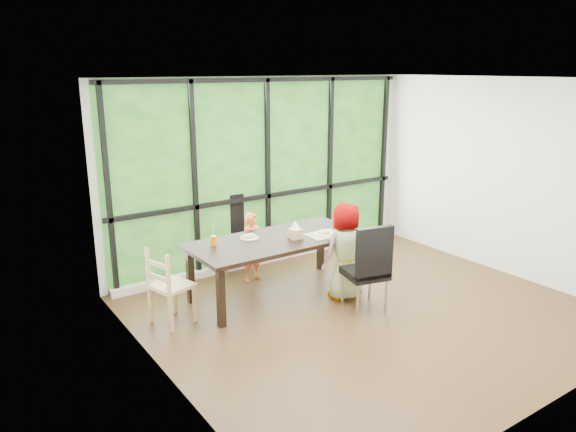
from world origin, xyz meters
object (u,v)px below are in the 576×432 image
at_px(plate_near, 324,234).
at_px(green_cup, 347,229).
at_px(chair_window_leather, 234,235).
at_px(plate_far, 249,238).
at_px(chair_interior_leather, 365,267).
at_px(chair_end_beech, 171,286).
at_px(orange_cup, 214,241).
at_px(child_toddler, 253,247).
at_px(tissue_box, 295,234).
at_px(child_older, 346,251).
at_px(dining_table, 277,267).
at_px(white_mug, 338,221).

height_order(plate_near, green_cup, green_cup).
height_order(chair_window_leather, plate_far, chair_window_leather).
distance_m(chair_interior_leather, chair_end_beech, 2.25).
relative_size(chair_window_leather, plate_near, 4.72).
bearing_deg(plate_far, chair_end_beech, -170.37).
height_order(plate_near, orange_cup, orange_cup).
distance_m(chair_window_leather, child_toddler, 0.43).
xyz_separation_m(chair_interior_leather, tissue_box, (-0.43, 0.83, 0.27)).
relative_size(chair_end_beech, orange_cup, 7.65).
xyz_separation_m(chair_window_leather, chair_end_beech, (-1.36, -1.01, -0.09)).
bearing_deg(child_toddler, orange_cup, -162.24).
relative_size(child_older, plate_far, 5.29).
height_order(dining_table, green_cup, green_cup).
relative_size(orange_cup, white_mug, 1.22).
bearing_deg(chair_window_leather, orange_cup, -123.83).
bearing_deg(green_cup, child_older, -130.78).
relative_size(dining_table, plate_near, 9.71).
bearing_deg(chair_end_beech, orange_cup, -88.35).
height_order(green_cup, tissue_box, tissue_box).
height_order(dining_table, white_mug, white_mug).
bearing_deg(chair_interior_leather, orange_cup, -27.02).
relative_size(chair_interior_leather, orange_cup, 9.18).
distance_m(chair_end_beech, child_toddler, 1.53).
bearing_deg(child_toddler, chair_interior_leather, -77.44).
bearing_deg(chair_window_leather, child_older, -58.11).
height_order(orange_cup, tissue_box, tissue_box).
xyz_separation_m(child_toddler, green_cup, (0.88, -0.91, 0.33)).
relative_size(chair_end_beech, tissue_box, 6.23).
distance_m(dining_table, chair_interior_leather, 1.15).
bearing_deg(plate_near, dining_table, 161.84).
bearing_deg(child_older, white_mug, -116.65).
distance_m(child_older, plate_far, 1.22).
xyz_separation_m(dining_table, chair_end_beech, (-1.41, 0.01, 0.08)).
relative_size(plate_near, orange_cup, 1.95).
xyz_separation_m(child_older, green_cup, (0.22, 0.26, 0.19)).
relative_size(child_older, tissue_box, 8.51).
xyz_separation_m(white_mug, tissue_box, (-0.83, -0.17, 0.01)).
xyz_separation_m(orange_cup, green_cup, (1.65, -0.51, -0.01)).
bearing_deg(chair_end_beech, chair_interior_leather, -130.90).
bearing_deg(dining_table, tissue_box, -32.45).
xyz_separation_m(chair_interior_leather, green_cup, (0.26, 0.65, 0.26)).
distance_m(dining_table, plate_far, 0.52).
distance_m(dining_table, orange_cup, 0.91).
bearing_deg(chair_interior_leather, child_older, -82.30).
xyz_separation_m(chair_window_leather, white_mug, (1.08, -0.98, 0.26)).
xyz_separation_m(plate_far, tissue_box, (0.48, -0.33, 0.05)).
height_order(chair_window_leather, child_older, child_older).
distance_m(child_toddler, tissue_box, 0.82).
bearing_deg(chair_end_beech, chair_window_leather, -68.94).
distance_m(plate_far, tissue_box, 0.58).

